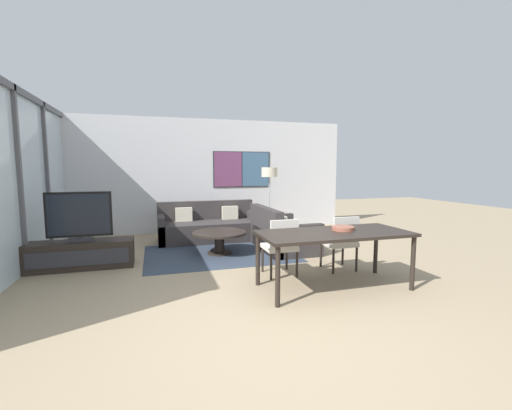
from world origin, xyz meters
name	(u,v)px	position (x,y,z in m)	size (l,w,h in m)	color
ground_plane	(288,326)	(0.00, 0.00, 0.00)	(24.00, 24.00, 0.00)	#9E896B
wall_back	(207,175)	(0.03, 5.54, 1.41)	(7.38, 0.09, 2.80)	silver
window_wall_left	(17,172)	(-3.18, 2.77, 1.53)	(0.07, 5.55, 2.80)	silver
area_rug	(220,253)	(-0.12, 3.08, 0.00)	(2.69, 2.00, 0.01)	#333D4C
tv_console	(81,255)	(-2.40, 2.82, 0.22)	(1.57, 0.47, 0.44)	black
television	(79,217)	(-2.40, 2.82, 0.82)	(0.96, 0.20, 0.78)	#2D2D33
sofa_main	(208,227)	(-0.12, 4.40, 0.27)	(2.17, 0.93, 0.84)	#383333
sofa_side	(280,236)	(1.09, 3.08, 0.27)	(0.93, 1.55, 0.84)	#383333
coffee_table	(219,237)	(-0.12, 3.08, 0.31)	(1.00, 1.00, 0.42)	black
dining_table	(334,237)	(1.00, 0.87, 0.69)	(2.00, 0.90, 0.76)	black
dining_chair_left	(281,244)	(0.51, 1.52, 0.49)	(0.46, 0.46, 0.86)	beige
dining_chair_centre	(341,240)	(1.50, 1.51, 0.49)	(0.46, 0.46, 0.86)	beige
fruit_bowl	(343,228)	(1.18, 0.95, 0.79)	(0.30, 0.30, 0.05)	#995642
floor_lamp	(269,177)	(1.32, 4.42, 1.38)	(0.37, 0.37, 1.60)	#2D2D33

